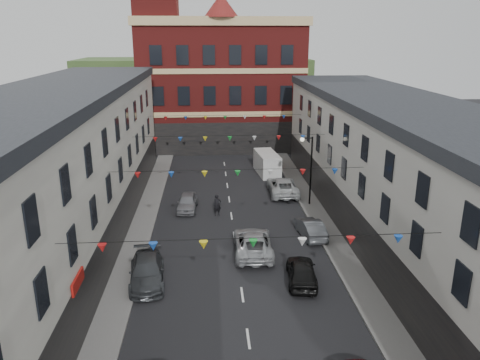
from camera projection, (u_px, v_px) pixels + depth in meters
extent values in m
plane|color=black|center=(242.00, 295.00, 26.34)|extent=(160.00, 160.00, 0.00)
cube|color=#605E5B|center=(124.00, 280.00, 27.77)|extent=(1.80, 64.00, 0.15)
cube|color=#605E5B|center=(352.00, 272.00, 28.67)|extent=(1.80, 64.00, 0.15)
cube|color=beige|center=(22.00, 211.00, 25.04)|extent=(8.00, 56.00, 10.00)
cube|color=black|center=(7.00, 111.00, 23.45)|extent=(8.40, 56.00, 0.70)
cube|color=black|center=(104.00, 265.00, 26.31)|extent=(0.12, 56.00, 3.20)
cube|color=#BCB8B0|center=(447.00, 209.00, 26.72)|extent=(8.00, 56.00, 9.00)
cube|color=black|center=(458.00, 125.00, 25.28)|extent=(8.40, 56.00, 0.70)
cube|color=black|center=(373.00, 257.00, 27.32)|extent=(0.12, 56.00, 3.20)
cube|color=maroon|center=(221.00, 87.00, 60.31)|extent=(20.00, 12.00, 15.00)
cube|color=tan|center=(220.00, 22.00, 57.93)|extent=(20.60, 12.60, 1.00)
cone|color=maroon|center=(221.00, 5.00, 52.66)|extent=(4.00, 4.00, 2.60)
cube|color=maroon|center=(158.00, 52.00, 55.62)|extent=(5.00, 5.00, 24.00)
cube|color=#2F4822|center=(195.00, 87.00, 83.65)|extent=(40.00, 14.00, 10.00)
cylinder|color=black|center=(311.00, 172.00, 39.23)|extent=(0.14, 0.14, 6.00)
cylinder|color=black|center=(308.00, 138.00, 38.34)|extent=(0.90, 0.10, 0.10)
sphere|color=beige|center=(302.00, 139.00, 38.34)|extent=(0.36, 0.36, 0.36)
imported|color=#3A3D41|center=(147.00, 271.00, 27.48)|extent=(2.46, 5.05, 1.41)
imported|color=gray|center=(187.00, 202.00, 38.95)|extent=(1.81, 4.03, 1.34)
imported|color=black|center=(302.00, 271.00, 27.48)|extent=(2.08, 4.28, 1.41)
imported|color=#515459|center=(310.00, 228.00, 33.77)|extent=(1.82, 4.13, 1.32)
imported|color=silver|center=(283.00, 186.00, 42.78)|extent=(2.59, 5.50, 1.52)
imported|color=#A9ACB0|center=(253.00, 243.00, 31.16)|extent=(2.63, 5.45, 1.50)
cube|color=silver|center=(267.00, 163.00, 49.04)|extent=(2.45, 5.19, 2.22)
imported|color=black|center=(217.00, 205.00, 37.62)|extent=(0.75, 0.61, 1.78)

